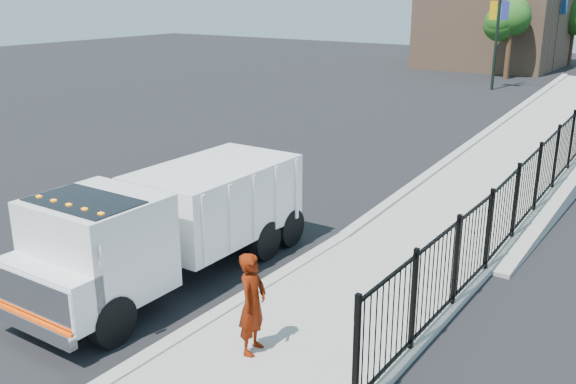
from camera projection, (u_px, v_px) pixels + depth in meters
The scene contains 12 objects.
ground at pixel (248, 300), 12.99m from camera, with size 120.00×120.00×0.00m, color black.
sidewalk at pixel (266, 375), 10.36m from camera, with size 3.55×12.00×0.12m, color #9E998E.
curb at pixel (179, 339), 11.39m from camera, with size 0.30×12.00×0.16m, color #ADAAA3.
ramp at pixel (549, 155), 24.44m from camera, with size 3.95×24.00×1.70m, color #9E998E.
iron_fence at pixel (569, 159), 20.25m from camera, with size 0.10×28.00×1.80m, color black.
truck at pixel (167, 222), 13.42m from camera, with size 2.39×7.09×2.42m.
worker at pixel (253, 303), 10.69m from camera, with size 0.65×0.43×1.79m, color #611503.
light_pole_0 at pixel (504, 18), 38.80m from camera, with size 3.77×0.22×8.00m.
light_pole_2 at pixel (563, 13), 47.70m from camera, with size 3.77×0.22×8.00m.
tree_0 at pixel (511, 21), 43.94m from camera, with size 2.58×2.58×5.29m.
tree_2 at pixel (575, 16), 52.24m from camera, with size 2.80×2.80×5.40m.
building at pixel (495, 16), 51.25m from camera, with size 10.00×10.00×8.00m, color #8C664C.
Camera 1 is at (7.29, -9.21, 6.01)m, focal length 40.00 mm.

